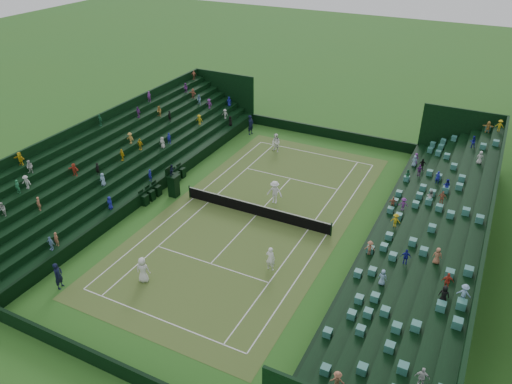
% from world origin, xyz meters
% --- Properties ---
extents(ground, '(160.00, 160.00, 0.00)m').
position_xyz_m(ground, '(0.00, 0.00, 0.00)').
color(ground, '#316720').
rests_on(ground, ground).
extents(court_surface, '(12.97, 26.77, 0.01)m').
position_xyz_m(court_surface, '(0.00, 0.00, 0.01)').
color(court_surface, '#2D6722').
rests_on(court_surface, ground).
extents(perimeter_wall_north, '(17.17, 0.20, 1.00)m').
position_xyz_m(perimeter_wall_north, '(0.00, 15.88, 0.50)').
color(perimeter_wall_north, black).
rests_on(perimeter_wall_north, ground).
extents(perimeter_wall_south, '(17.17, 0.20, 1.00)m').
position_xyz_m(perimeter_wall_south, '(0.00, -15.88, 0.50)').
color(perimeter_wall_south, black).
rests_on(perimeter_wall_south, ground).
extents(perimeter_wall_east, '(0.20, 31.77, 1.00)m').
position_xyz_m(perimeter_wall_east, '(8.48, 0.00, 0.50)').
color(perimeter_wall_east, black).
rests_on(perimeter_wall_east, ground).
extents(perimeter_wall_west, '(0.20, 31.77, 1.00)m').
position_xyz_m(perimeter_wall_west, '(-8.48, 0.00, 0.50)').
color(perimeter_wall_west, black).
rests_on(perimeter_wall_west, ground).
extents(north_grandstand, '(6.60, 32.00, 4.90)m').
position_xyz_m(north_grandstand, '(12.66, 0.00, 1.55)').
color(north_grandstand, black).
rests_on(north_grandstand, ground).
extents(south_grandstand, '(6.60, 32.00, 4.90)m').
position_xyz_m(south_grandstand, '(-12.66, 0.00, 1.55)').
color(south_grandstand, black).
rests_on(south_grandstand, ground).
extents(tennis_net, '(11.67, 0.10, 1.06)m').
position_xyz_m(tennis_net, '(0.00, 0.00, 0.53)').
color(tennis_net, black).
rests_on(tennis_net, ground).
extents(umpire_chair, '(0.87, 0.87, 2.73)m').
position_xyz_m(umpire_chair, '(-7.04, -0.31, 1.16)').
color(umpire_chair, black).
rests_on(umpire_chair, ground).
extents(courtside_chairs, '(0.55, 5.52, 1.19)m').
position_xyz_m(courtside_chairs, '(-8.28, 0.06, 0.45)').
color(courtside_chairs, black).
rests_on(courtside_chairs, ground).
extents(player_near_west, '(0.96, 0.77, 1.72)m').
position_xyz_m(player_near_west, '(-2.73, -9.65, 0.86)').
color(player_near_west, white).
rests_on(player_near_west, ground).
extents(player_near_east, '(0.63, 0.43, 1.69)m').
position_xyz_m(player_near_east, '(3.63, -5.19, 0.85)').
color(player_near_east, white).
rests_on(player_near_east, ground).
extents(player_far_west, '(1.00, 0.88, 1.74)m').
position_xyz_m(player_far_west, '(-3.33, 10.67, 0.87)').
color(player_far_west, white).
rests_on(player_far_west, ground).
extents(player_far_east, '(1.27, 0.82, 1.86)m').
position_xyz_m(player_far_east, '(0.44, 2.27, 0.93)').
color(player_far_east, white).
rests_on(player_far_east, ground).
extents(line_judge_north, '(0.58, 0.79, 1.97)m').
position_xyz_m(line_judge_north, '(-7.29, 13.24, 0.99)').
color(line_judge_north, black).
rests_on(line_judge_north, ground).
extents(line_judge_south, '(0.55, 0.72, 1.76)m').
position_xyz_m(line_judge_south, '(-6.81, -12.36, 0.88)').
color(line_judge_south, black).
rests_on(line_judge_south, ground).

